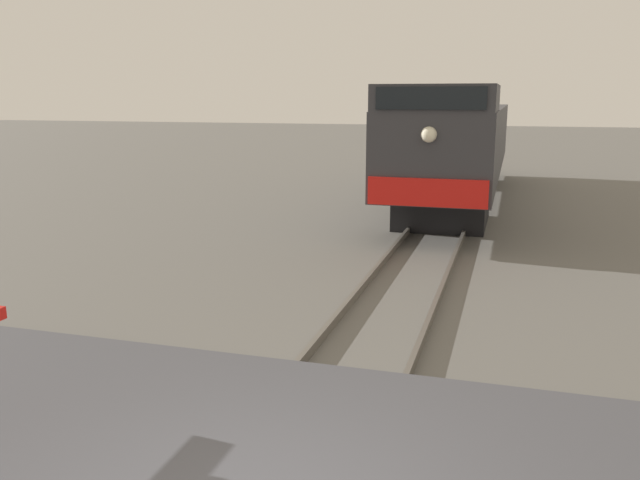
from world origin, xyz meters
The scene contains 1 object.
locomotive centered at (0.00, 18.29, 1.96)m, with size 2.86×16.57×3.80m.
Camera 1 is at (1.85, -4.38, 3.52)m, focal length 36.81 mm.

